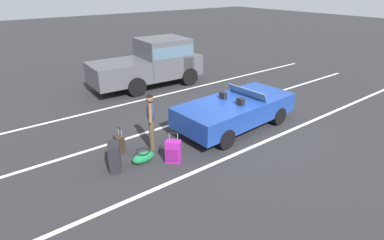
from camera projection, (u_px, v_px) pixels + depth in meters
ground_plane at (234, 127)px, 10.13m from camera, size 80.00×80.00×0.00m
lot_line_near at (265, 142)px, 9.17m from camera, size 18.00×0.12×0.01m
lot_line_mid at (208, 114)px, 11.13m from camera, size 18.00×0.12×0.01m
lot_line_far at (168, 94)px, 13.09m from camera, size 18.00×0.12×0.01m
convertible_car at (239, 109)px, 10.01m from camera, size 4.23×2.01×1.24m
suitcase_large_black at (114, 157)px, 7.66m from camera, size 0.45×0.55×0.74m
suitcase_medium_bright at (173, 152)px, 8.02m from camera, size 0.45×0.45×0.83m
suitcase_small_carryon at (119, 144)px, 8.52m from camera, size 0.21×0.34×0.74m
duffel_bag at (143, 157)px, 8.06m from camera, size 0.64×0.38×0.34m
traveler_person at (151, 119)px, 8.45m from camera, size 0.39×0.56×1.65m
parked_pickup_truck_near at (154, 62)px, 13.81m from camera, size 5.07×2.23×2.10m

